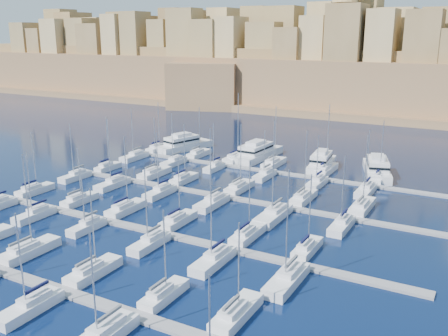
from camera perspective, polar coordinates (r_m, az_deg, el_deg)
The scene contains 50 objects.
ground at distance 93.66m, azimuth -2.53°, elevation -5.17°, with size 600.00×600.00×0.00m, color #071732.
pontoon_near at distance 69.48m, azimuth -17.68°, elevation -13.37°, with size 84.00×2.00×0.40m, color slate.
pontoon_mid_near at distance 84.31m, azimuth -6.81°, elevation -7.50°, with size 84.00×2.00×0.40m, color slate.
pontoon_mid_far at distance 101.76m, azimuth 0.40°, elevation -3.35°, with size 84.00×2.00×0.40m, color slate.
pontoon_far at distance 120.71m, azimuth 5.39°, elevation -0.42°, with size 84.00×2.00×0.40m, color slate.
sailboat_2 at distance 81.98m, azimuth -21.38°, elevation -8.75°, with size 2.96×9.86×15.89m.
sailboat_3 at distance 72.74m, azimuth -14.73°, elevation -11.31°, with size 2.73×9.10×12.90m.
sailboat_4 at distance 65.25m, azimuth -6.90°, elevation -14.16°, with size 2.42×8.05×12.14m.
sailboat_5 at distance 61.09m, azimuth 1.40°, elevation -16.24°, with size 2.77×9.23×12.20m.
sailboat_9 at distance 66.45m, azimuth -21.28°, elevation -14.58°, with size 2.64×8.81×13.19m.
sailboat_12 at distance 111.79m, azimuth -20.81°, elevation -2.37°, with size 2.57×8.58×13.23m.
sailboat_13 at distance 102.58m, azimuth -16.20°, elevation -3.52°, with size 2.48×8.26×11.44m.
sailboat_14 at distance 95.57m, azimuth -11.16°, elevation -4.55°, with size 2.78×9.27×14.66m.
sailboat_15 at distance 88.51m, azimuth -5.28°, elevation -5.96°, with size 2.61×8.69×12.19m.
sailboat_16 at distance 82.27m, azimuth 2.70°, elevation -7.59°, with size 2.69×8.98×13.27m.
sailboat_17 at distance 78.29m, azimuth 9.47°, elevation -9.04°, with size 2.43×8.10×12.70m.
sailboat_19 at distance 96.95m, azimuth -20.81°, elevation -5.02°, with size 2.49×8.31×12.71m.
sailboat_20 at distance 88.54m, azimuth -15.37°, elevation -6.47°, with size 2.27×7.58×11.38m.
sailboat_21 at distance 79.93m, azimuth -8.48°, elevation -8.46°, with size 2.51×8.35×13.09m.
sailboat_22 at distance 73.49m, azimuth -1.22°, elevation -10.47°, with size 2.82×9.38×15.47m.
sailboat_23 at distance 68.72m, azimuth 7.21°, elevation -12.51°, with size 3.03×10.10×16.47m.
sailboat_24 at distance 125.50m, azimuth -13.13°, elevation 0.10°, with size 2.31×7.69×13.40m.
sailboat_25 at distance 118.07m, azimuth -7.96°, elevation -0.58°, with size 2.96×9.88×14.01m.
sailboat_26 at distance 112.71m, azimuth -4.62°, elevation -1.25°, with size 2.55×8.51×13.47m.
sailboat_27 at distance 106.36m, azimuth 1.76°, elevation -2.21°, with size 2.82×9.38×14.62m.
sailboat_28 at distance 100.95m, azimuth 9.04°, elevation -3.37°, with size 2.80×9.35×14.58m.
sailboat_29 at distance 98.20m, azimuth 15.48°, elevation -4.28°, with size 2.99×9.97×14.80m.
sailboat_30 at distance 119.38m, azimuth -16.61°, elevation -0.92°, with size 2.51×8.38×13.28m.
sailboat_31 at distance 111.39m, azimuth -12.59°, elevation -1.77°, with size 2.77×9.25×15.44m.
sailboat_32 at distance 104.00m, azimuth -7.31°, elevation -2.75°, with size 2.64×8.79×13.59m.
sailboat_33 at distance 96.98m, azimuth -1.35°, elevation -3.95°, with size 2.91×9.68×15.72m.
sailboat_34 at distance 90.85m, azimuth 5.68°, elevation -5.35°, with size 3.31×11.02×18.35m.
sailboat_35 at distance 88.23m, azimuth 13.29°, elevation -6.39°, with size 2.61×8.69×13.45m.
sailboat_36 at distance 143.32m, azimuth -7.51°, elevation 2.25°, with size 2.71×9.03×14.10m.
sailboat_37 at distance 135.89m, azimuth -2.91°, elevation 1.64°, with size 2.69×8.98×13.76m.
sailboat_38 at distance 131.19m, azimuth 1.46°, elevation 1.18°, with size 3.20×10.67×18.01m.
sailboat_39 at distance 126.46m, azimuth 5.70°, elevation 0.56°, with size 2.99×9.96×15.36m.
sailboat_40 at distance 122.34m, azimuth 11.51°, elevation -0.17°, with size 3.19×10.62×16.64m.
sailboat_41 at distance 118.64m, azimuth 17.28°, elevation -1.06°, with size 2.71×9.04×14.02m.
sailboat_42 at distance 134.74m, azimuth -10.17°, elevation 1.30°, with size 2.80×9.34×13.90m.
sailboat_43 at distance 127.70m, azimuth -5.72°, elevation 0.69°, with size 2.62×8.72×13.62m.
sailboat_44 at distance 122.20m, azimuth -1.09°, elevation 0.09°, with size 2.26×7.52×12.00m.
sailboat_45 at distance 115.77m, azimuth 4.69°, elevation -0.82°, with size 2.55×8.50×11.66m.
sailboat_46 at distance 111.41m, azimuth 10.59°, elevation -1.68°, with size 2.58×8.58×11.78m.
sailboat_47 at distance 108.44m, azimuth 15.91°, elevation -2.47°, with size 2.77×9.24×13.84m.
motor_yacht_a at distance 143.63m, azimuth -4.67°, elevation 2.76°, with size 10.02×18.36×5.25m.
motor_yacht_b at distance 133.43m, azimuth 3.77°, elevation 1.81°, with size 6.90×19.73×5.25m.
motor_yacht_c at distance 125.12m, azimuth 11.07°, elevation 0.65°, with size 6.46×15.77×5.25m.
motor_yacht_d at distance 122.90m, azimuth 17.08°, elevation -0.02°, with size 10.25×18.19×5.25m.
fortified_city at distance 235.33m, azimuth 17.77°, elevation 10.16°, with size 460.00×108.95×59.52m.
Camera 1 is at (45.95, -74.81, 32.62)m, focal length 40.00 mm.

